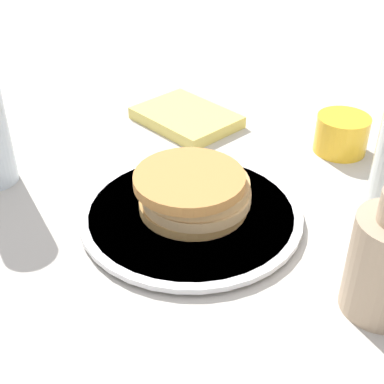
# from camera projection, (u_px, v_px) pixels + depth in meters

# --- Properties ---
(ground_plane) EXTENTS (4.00, 4.00, 0.00)m
(ground_plane) POSITION_uv_depth(u_px,v_px,m) (197.00, 220.00, 0.69)
(ground_plane) COLOR #BCB7AD
(plate) EXTENTS (0.29, 0.29, 0.01)m
(plate) POSITION_uv_depth(u_px,v_px,m) (192.00, 213.00, 0.69)
(plate) COLOR white
(plate) RESTS_ON ground_plane
(pancake_stack) EXTENTS (0.15, 0.15, 0.05)m
(pancake_stack) POSITION_uv_depth(u_px,v_px,m) (194.00, 191.00, 0.68)
(pancake_stack) COLOR tan
(pancake_stack) RESTS_ON plate
(juice_glass) EXTENTS (0.08, 0.08, 0.06)m
(juice_glass) POSITION_uv_depth(u_px,v_px,m) (342.00, 134.00, 0.82)
(juice_glass) COLOR yellow
(juice_glass) RESTS_ON ground_plane
(napkin) EXTENTS (0.19, 0.17, 0.02)m
(napkin) POSITION_uv_depth(u_px,v_px,m) (186.00, 118.00, 0.91)
(napkin) COLOR #E5D166
(napkin) RESTS_ON ground_plane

